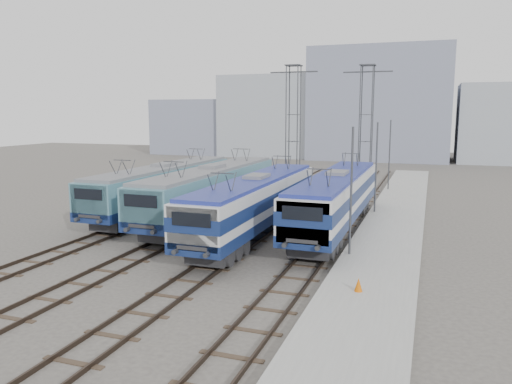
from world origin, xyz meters
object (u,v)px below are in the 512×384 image
object	(u,v)px
locomotive_far_left	(163,185)
mast_front	(351,194)
locomotive_center_right	(256,200)
mast_rear	(389,156)
catenary_tower_west	(293,124)
mast_mid	(376,170)
locomotive_far_right	(336,196)
safety_cone	(358,285)
locomotive_center_left	(211,189)
catenary_tower_east	(366,124)

from	to	relation	value
locomotive_far_left	mast_front	world-z (taller)	mast_front
locomotive_center_right	mast_rear	bearing A→B (deg)	73.11
locomotive_center_right	mast_front	world-z (taller)	mast_front
catenary_tower_west	mast_mid	distance (m)	12.16
locomotive_far_right	safety_cone	world-z (taller)	locomotive_far_right
locomotive_far_right	locomotive_far_left	bearing A→B (deg)	174.41
safety_cone	catenary_tower_west	bearing A→B (deg)	111.11
locomotive_far_left	mast_mid	distance (m)	16.08
locomotive_far_left	locomotive_center_left	size ratio (longest dim) A/B	0.96
locomotive_far_right	mast_mid	world-z (taller)	mast_mid
locomotive_center_left	mast_front	xyz separation A→B (m)	(10.85, -6.28, 1.17)
locomotive_center_left	locomotive_center_right	xyz separation A→B (m)	(4.50, -3.19, -0.03)
locomotive_center_left	mast_mid	xyz separation A→B (m)	(10.85, 5.72, 1.17)
safety_cone	locomotive_center_right	bearing A→B (deg)	131.51
catenary_tower_west	locomotive_far_left	bearing A→B (deg)	-118.11
locomotive_far_right	mast_front	size ratio (longest dim) A/B	2.63
locomotive_far_left	locomotive_center_right	world-z (taller)	locomotive_far_left
locomotive_far_right	safety_cone	xyz separation A→B (m)	(3.09, -11.53, -1.76)
locomotive_far_right	mast_mid	bearing A→B (deg)	72.74
locomotive_center_left	mast_front	size ratio (longest dim) A/B	2.68
catenary_tower_west	mast_front	distance (m)	22.00
mast_mid	safety_cone	bearing A→B (deg)	-85.95
catenary_tower_east	mast_front	world-z (taller)	catenary_tower_east
locomotive_far_left	mast_rear	distance (m)	22.67
locomotive_center_right	mast_front	size ratio (longest dim) A/B	2.58
mast_rear	safety_cone	xyz separation A→B (m)	(1.24, -29.49, -2.91)
catenary_tower_west	mast_mid	bearing A→B (deg)	-42.93
mast_rear	safety_cone	world-z (taller)	mast_rear
catenary_tower_east	mast_front	size ratio (longest dim) A/B	1.71
locomotive_center_left	locomotive_center_right	size ratio (longest dim) A/B	1.04
catenary_tower_west	safety_cone	distance (m)	27.98
locomotive_far_left	catenary_tower_east	xyz separation A→B (m)	(13.25, 14.63, 4.39)
locomotive_far_left	mast_mid	xyz separation A→B (m)	(15.35, 4.63, 1.25)
locomotive_far_right	mast_mid	size ratio (longest dim) A/B	2.63
locomotive_far_left	locomotive_far_right	distance (m)	13.56
locomotive_center_right	catenary_tower_west	xyz separation A→B (m)	(-2.25, 16.91, 4.34)
locomotive_center_left	catenary_tower_east	xyz separation A→B (m)	(8.75, 15.72, 4.31)
locomotive_center_left	mast_front	bearing A→B (deg)	-30.07
locomotive_center_right	mast_front	xyz separation A→B (m)	(6.35, -3.09, 1.19)
locomotive_far_left	mast_mid	size ratio (longest dim) A/B	2.58
locomotive_far_left	safety_cone	world-z (taller)	locomotive_far_left
locomotive_center_right	catenary_tower_east	bearing A→B (deg)	77.34
locomotive_center_left	locomotive_far_right	size ratio (longest dim) A/B	1.02
locomotive_center_left	catenary_tower_west	bearing A→B (deg)	80.69
locomotive_far_left	catenary_tower_east	distance (m)	20.22
locomotive_far_right	mast_front	world-z (taller)	mast_front
locomotive_center_right	mast_mid	distance (m)	11.01
locomotive_center_right	catenary_tower_east	distance (m)	19.86
catenary_tower_east	safety_cone	size ratio (longest dim) A/B	20.81
locomotive_center_right	mast_front	distance (m)	7.16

